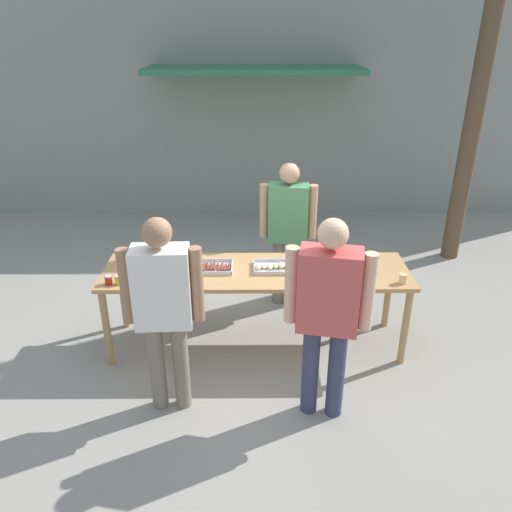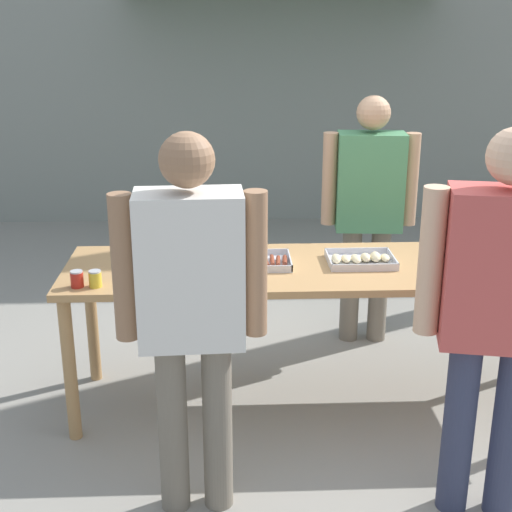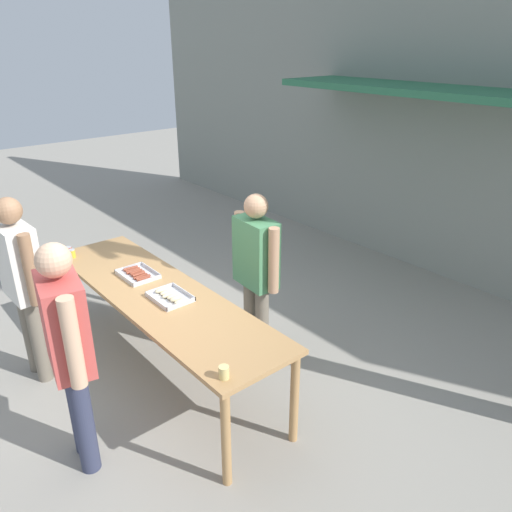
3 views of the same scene
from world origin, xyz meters
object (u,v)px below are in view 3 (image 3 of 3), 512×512
(food_tray_sausages, at_px, (138,275))
(condiment_jar_ketchup, at_px, (72,253))
(beer_cup, at_px, (224,372))
(person_customer_holding_hotdog, at_px, (22,276))
(person_customer_with_cup, at_px, (68,342))
(person_server_behind_table, at_px, (256,265))
(condiment_jar_mustard, at_px, (69,251))
(food_tray_buns, at_px, (170,297))

(food_tray_sausages, relative_size, condiment_jar_ketchup, 4.41)
(condiment_jar_ketchup, bearing_deg, beer_cup, 0.09)
(beer_cup, xyz_separation_m, person_customer_holding_hotdog, (-2.09, -0.64, 0.14))
(person_customer_with_cup, bearing_deg, person_server_behind_table, -72.62)
(condiment_jar_mustard, bearing_deg, beer_cup, 0.07)
(food_tray_sausages, distance_m, food_tray_buns, 0.59)
(condiment_jar_mustard, xyz_separation_m, person_customer_holding_hotdog, (0.62, -0.64, 0.14))
(condiment_jar_mustard, bearing_deg, food_tray_buns, 11.40)
(food_tray_sausages, distance_m, person_server_behind_table, 1.14)
(food_tray_buns, relative_size, condiment_jar_mustard, 4.23)
(person_server_behind_table, xyz_separation_m, person_customer_holding_hotdog, (-1.10, -1.76, 0.03))
(food_tray_buns, relative_size, person_customer_holding_hotdog, 0.21)
(beer_cup, distance_m, person_customer_with_cup, 1.09)
(beer_cup, height_order, person_customer_holding_hotdog, person_customer_holding_hotdog)
(person_customer_holding_hotdog, bearing_deg, beer_cup, -165.53)
(condiment_jar_mustard, distance_m, beer_cup, 2.71)
(food_tray_buns, bearing_deg, person_customer_with_cup, -69.31)
(person_server_behind_table, bearing_deg, condiment_jar_ketchup, -140.90)
(food_tray_sausages, bearing_deg, person_server_behind_table, 45.85)
(person_server_behind_table, xyz_separation_m, person_customer_with_cup, (0.19, -1.84, 0.04))
(condiment_jar_mustard, distance_m, condiment_jar_ketchup, 0.09)
(condiment_jar_ketchup, xyz_separation_m, person_customer_with_cup, (1.82, -0.72, 0.15))
(condiment_jar_mustard, bearing_deg, person_server_behind_table, 33.12)
(condiment_jar_ketchup, xyz_separation_m, beer_cup, (2.62, 0.00, 0.00))
(person_server_behind_table, bearing_deg, person_customer_with_cup, -79.59)
(food_tray_buns, height_order, person_customer_holding_hotdog, person_customer_holding_hotdog)
(condiment_jar_mustard, relative_size, beer_cup, 0.95)
(person_server_behind_table, bearing_deg, person_customer_holding_hotdog, -117.61)
(food_tray_buns, distance_m, condiment_jar_mustard, 1.55)
(person_customer_holding_hotdog, relative_size, person_customer_with_cup, 0.99)
(food_tray_buns, relative_size, person_server_behind_table, 0.22)
(food_tray_buns, distance_m, person_customer_with_cup, 1.11)
(condiment_jar_mustard, distance_m, person_customer_holding_hotdog, 0.90)
(person_customer_with_cup, bearing_deg, person_customer_holding_hotdog, 7.72)
(food_tray_sausages, xyz_separation_m, condiment_jar_mustard, (-0.93, -0.31, 0.03))
(beer_cup, relative_size, person_customer_holding_hotdog, 0.05)
(food_tray_buns, relative_size, beer_cup, 4.02)
(food_tray_sausages, height_order, person_customer_holding_hotdog, person_customer_holding_hotdog)
(food_tray_sausages, height_order, food_tray_buns, food_tray_buns)
(food_tray_buns, height_order, condiment_jar_ketchup, condiment_jar_ketchup)
(food_tray_buns, height_order, person_customer_with_cup, person_customer_with_cup)
(food_tray_buns, xyz_separation_m, person_customer_holding_hotdog, (-0.90, -0.94, 0.16))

